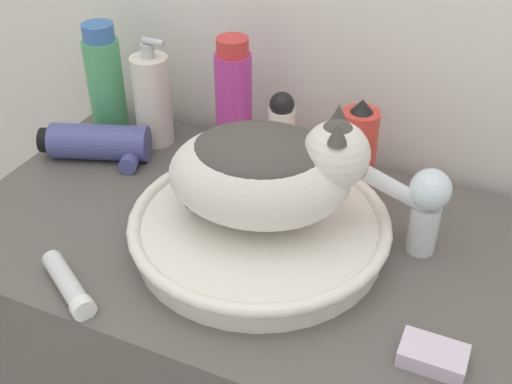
# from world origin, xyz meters

# --- Properties ---
(sink_basin) EXTENTS (0.39, 0.39, 0.05)m
(sink_basin) POSITION_xyz_m (0.02, 0.25, 0.83)
(sink_basin) COLOR white
(sink_basin) RESTS_ON vanity_counter
(cat) EXTENTS (0.30, 0.26, 0.18)m
(cat) POSITION_xyz_m (0.03, 0.26, 0.94)
(cat) COLOR silver
(cat) RESTS_ON sink_basin
(faucet) EXTENTS (0.13, 0.08, 0.15)m
(faucet) POSITION_xyz_m (0.24, 0.33, 0.89)
(faucet) COLOR silver
(faucet) RESTS_ON vanity_counter
(deodorant_stick) EXTENTS (0.05, 0.05, 0.15)m
(deodorant_stick) POSITION_xyz_m (-0.03, 0.45, 0.88)
(deodorant_stick) COLOR white
(deodorant_stick) RESTS_ON vanity_counter
(spray_bottle_trigger) EXTENTS (0.06, 0.06, 0.17)m
(spray_bottle_trigger) POSITION_xyz_m (0.11, 0.45, 0.88)
(spray_bottle_trigger) COLOR #DB3D33
(spray_bottle_trigger) RESTS_ON vanity_counter
(shampoo_bottle_tall) EXTENTS (0.06, 0.06, 0.23)m
(shampoo_bottle_tall) POSITION_xyz_m (-0.12, 0.45, 0.92)
(shampoo_bottle_tall) COLOR #B2338C
(shampoo_bottle_tall) RESTS_ON vanity_counter
(soap_pump_bottle) EXTENTS (0.07, 0.07, 0.21)m
(soap_pump_bottle) POSITION_xyz_m (-0.28, 0.45, 0.89)
(soap_pump_bottle) COLOR silver
(soap_pump_bottle) RESTS_ON vanity_counter
(mouthwash_bottle) EXTENTS (0.07, 0.07, 0.22)m
(mouthwash_bottle) POSITION_xyz_m (-0.38, 0.45, 0.91)
(mouthwash_bottle) COLOR #4CA366
(mouthwash_bottle) RESTS_ON vanity_counter
(cream_tube) EXTENTS (0.13, 0.09, 0.03)m
(cream_tube) POSITION_xyz_m (-0.17, 0.04, 0.82)
(cream_tube) COLOR silver
(cream_tube) RESTS_ON vanity_counter
(hair_dryer) EXTENTS (0.20, 0.14, 0.06)m
(hair_dryer) POSITION_xyz_m (-0.34, 0.36, 0.84)
(hair_dryer) COLOR #474C8C
(hair_dryer) RESTS_ON vanity_counter
(soap_bar) EXTENTS (0.08, 0.05, 0.02)m
(soap_bar) POSITION_xyz_m (0.31, 0.13, 0.82)
(soap_bar) COLOR silver
(soap_bar) RESTS_ON vanity_counter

